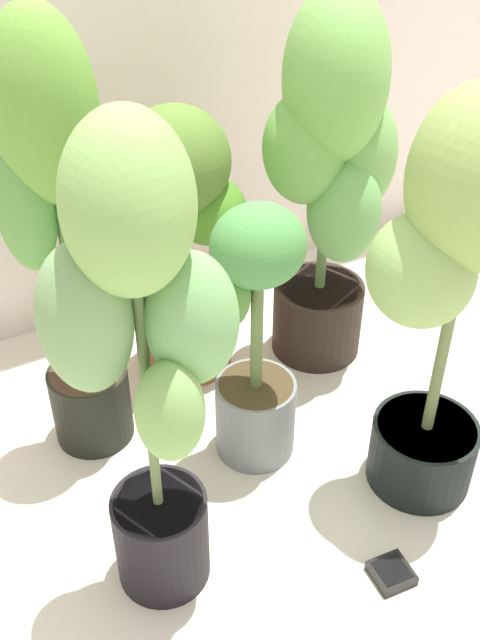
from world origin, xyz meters
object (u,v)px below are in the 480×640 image
object	(u,v)px
hygrometer_box	(391,573)
potted_plant_back_center	(178,232)
potted_plant_front_left	(145,356)
potted_plant_back_left	(63,221)
potted_plant_back_right	(331,167)
potted_plant_front_right	(450,275)
potted_plant_center	(252,338)

from	to	relation	value
hygrometer_box	potted_plant_back_center	bearing A→B (deg)	-170.34
potted_plant_front_left	potted_plant_back_left	bearing A→B (deg)	88.38
potted_plant_back_right	potted_plant_front_right	size ratio (longest dim) A/B	1.05
potted_plant_front_right	potted_plant_center	world-z (taller)	potted_plant_front_right
potted_plant_back_left	potted_plant_back_center	xyz separation A→B (m)	(0.32, 0.15, -0.19)
potted_plant_center	hygrometer_box	distance (m)	0.57
potted_plant_front_left	potted_plant_back_left	world-z (taller)	potted_plant_back_left
potted_plant_back_right	potted_plant_front_left	xyz separation A→B (m)	(-0.69, -0.48, 0.02)
potted_plant_front_left	potted_plant_back_center	world-z (taller)	potted_plant_front_left
potted_plant_back_left	hygrometer_box	world-z (taller)	potted_plant_back_left
potted_plant_back_right	potted_plant_back_center	world-z (taller)	potted_plant_back_right
potted_plant_back_right	hygrometer_box	size ratio (longest dim) A/B	11.48
potted_plant_front_left	potted_plant_back_left	size ratio (longest dim) A/B	0.96
potted_plant_back_left	potted_plant_back_center	size ratio (longest dim) A/B	1.40
potted_plant_back_left	potted_plant_front_right	bearing A→B (deg)	-39.76
potted_plant_back_left	potted_plant_back_center	distance (m)	0.41
potted_plant_back_right	hygrometer_box	xyz separation A→B (m)	(-0.29, -0.71, -0.55)
potted_plant_front_right	potted_plant_front_left	size ratio (longest dim) A/B	0.95
potted_plant_back_center	potted_plant_center	distance (m)	0.39
potted_plant_front_right	potted_plant_front_left	xyz separation A→B (m)	(-0.61, 0.04, 0.01)
potted_plant_front_right	potted_plant_back_center	bearing A→B (deg)	113.15
potted_plant_front_left	potted_plant_back_center	size ratio (longest dim) A/B	1.35
potted_plant_front_right	potted_plant_front_left	distance (m)	0.61
potted_plant_back_center	hygrometer_box	distance (m)	0.94
potted_plant_back_left	potted_plant_center	distance (m)	0.47
potted_plant_back_center	hygrometer_box	world-z (taller)	potted_plant_back_center
potted_plant_back_center	potted_plant_front_right	bearing A→B (deg)	-66.85
potted_plant_front_right	potted_plant_back_left	distance (m)	0.78
potted_plant_back_left	potted_plant_center	world-z (taller)	potted_plant_back_left
potted_plant_front_left	hygrometer_box	distance (m)	0.74
potted_plant_front_right	hygrometer_box	world-z (taller)	potted_plant_front_right
potted_plant_front_left	potted_plant_center	distance (m)	0.47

